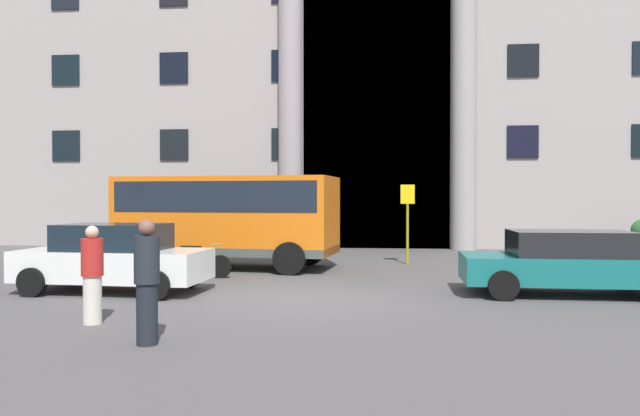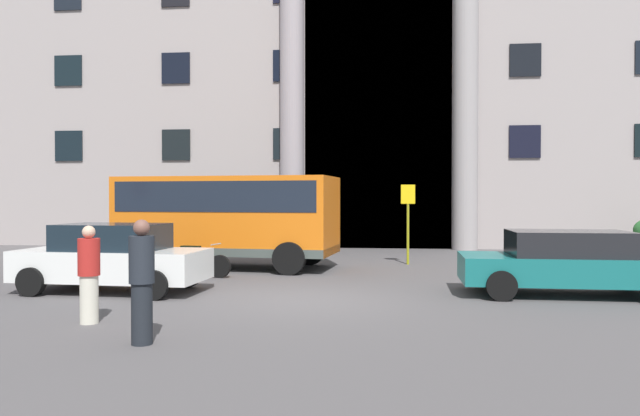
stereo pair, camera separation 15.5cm
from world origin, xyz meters
name	(u,v)px [view 1 (the left image)]	position (x,y,z in m)	size (l,w,h in m)	color
ground_plane	(307,303)	(0.00, 0.00, -0.06)	(80.00, 64.00, 0.12)	#4F4C4D
office_building_facade	(349,38)	(0.01, 17.47, 9.91)	(42.30, 9.75, 19.84)	#9E9492
orange_minibus	(228,214)	(-3.03, 5.50, 1.63)	(6.60, 3.34, 2.72)	orange
bus_stop_sign	(408,215)	(2.36, 7.00, 1.56)	(0.44, 0.08, 2.51)	olive
hedge_planter_west	(196,237)	(-5.60, 10.61, 0.59)	(1.98, 0.80, 1.23)	gray
hedge_planter_entrance_right	(308,236)	(-1.21, 10.40, 0.67)	(1.74, 0.81, 1.39)	#70605C
white_taxi_kerbside	(569,262)	(5.55, 1.23, 0.71)	(4.58, 2.17, 1.39)	#166766
parked_compact_extra	(114,258)	(-4.42, 0.68, 0.77)	(4.22, 2.17, 1.52)	white
motorcycle_near_kerb	(196,260)	(-3.38, 3.38, 0.45)	(1.92, 0.62, 0.89)	black
pedestrian_man_red_shirt	(92,275)	(-3.29, -2.63, 0.82)	(0.36, 0.36, 1.64)	beige
pedestrian_man_crossing	(147,281)	(-1.84, -3.93, 0.91)	(0.36, 0.36, 1.79)	black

